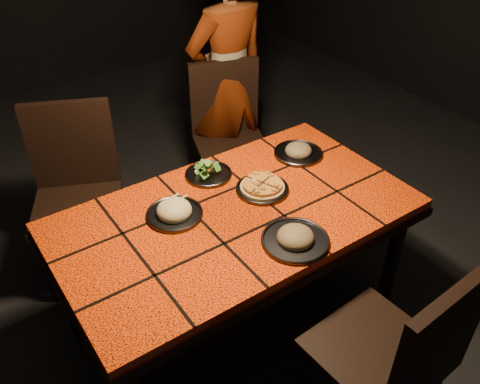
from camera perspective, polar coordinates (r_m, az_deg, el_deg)
room_shell at (r=1.90m, az=-0.64°, el=15.72°), size 6.04×7.04×3.08m
dining_table at (r=2.33m, az=-0.50°, el=-3.72°), size 1.62×0.92×0.75m
chair_near at (r=2.05m, az=17.60°, el=-16.93°), size 0.48×0.48×1.02m
chair_far_left at (r=2.88m, az=-17.92°, el=0.87°), size 0.61×0.61×1.01m
chair_far_right at (r=3.28m, az=-1.27°, el=7.05°), size 0.56×0.56×0.98m
diner at (r=3.34m, az=-1.35°, el=12.42°), size 0.60×0.40×1.63m
plate_pizza at (r=2.40m, az=2.52°, el=0.52°), size 0.27×0.27×0.04m
plate_pasta at (r=2.26m, az=-7.38°, el=-2.22°), size 0.25×0.25×0.08m
plate_salad at (r=2.50m, az=-3.56°, el=2.32°), size 0.23×0.23×0.07m
plate_mushroom_a at (r=2.12m, az=6.25°, el=-5.10°), size 0.29×0.29×0.09m
plate_mushroom_b at (r=2.68m, az=6.57°, el=4.59°), size 0.26×0.26×0.08m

